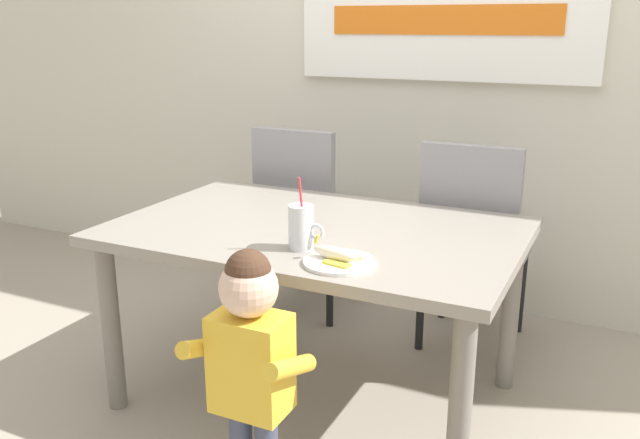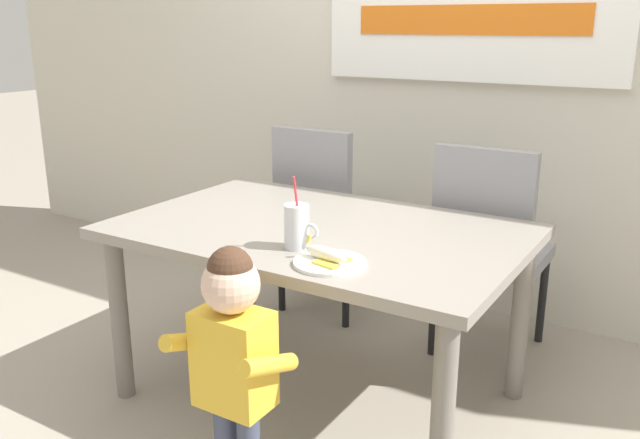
{
  "view_description": "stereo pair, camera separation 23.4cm",
  "coord_description": "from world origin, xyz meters",
  "px_view_note": "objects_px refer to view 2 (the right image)",
  "views": [
    {
      "loc": [
        1.03,
        -2.12,
        1.44
      ],
      "look_at": [
        0.06,
        -0.1,
        0.77
      ],
      "focal_mm": 37.32,
      "sensor_mm": 36.0,
      "label": 1
    },
    {
      "loc": [
        1.24,
        -2.01,
        1.44
      ],
      "look_at": [
        0.06,
        -0.1,
        0.77
      ],
      "focal_mm": 37.32,
      "sensor_mm": 36.0,
      "label": 2
    }
  ],
  "objects_px": {
    "dining_chair_left": "(324,210)",
    "dining_chair_right": "(488,241)",
    "toddler_standing": "(233,348)",
    "peeled_banana": "(327,255)",
    "dining_table": "(319,248)",
    "milk_cup": "(297,229)",
    "snack_plate": "(330,263)"
  },
  "relations": [
    {
      "from": "milk_cup",
      "to": "peeled_banana",
      "type": "height_order",
      "value": "milk_cup"
    },
    {
      "from": "toddler_standing",
      "to": "milk_cup",
      "type": "height_order",
      "value": "milk_cup"
    },
    {
      "from": "dining_table",
      "to": "toddler_standing",
      "type": "relative_size",
      "value": 1.78
    },
    {
      "from": "peeled_banana",
      "to": "snack_plate",
      "type": "bearing_deg",
      "value": 8.16
    },
    {
      "from": "dining_table",
      "to": "dining_chair_left",
      "type": "relative_size",
      "value": 1.55
    },
    {
      "from": "dining_chair_left",
      "to": "dining_chair_right",
      "type": "height_order",
      "value": "same"
    },
    {
      "from": "milk_cup",
      "to": "snack_plate",
      "type": "distance_m",
      "value": 0.2
    },
    {
      "from": "toddler_standing",
      "to": "snack_plate",
      "type": "relative_size",
      "value": 3.64
    },
    {
      "from": "dining_table",
      "to": "milk_cup",
      "type": "xyz_separation_m",
      "value": [
        0.07,
        -0.25,
        0.15
      ]
    },
    {
      "from": "snack_plate",
      "to": "milk_cup",
      "type": "bearing_deg",
      "value": 155.45
    },
    {
      "from": "dining_chair_left",
      "to": "dining_table",
      "type": "bearing_deg",
      "value": 120.08
    },
    {
      "from": "dining_chair_left",
      "to": "toddler_standing",
      "type": "distance_m",
      "value": 1.46
    },
    {
      "from": "dining_table",
      "to": "dining_chair_left",
      "type": "distance_m",
      "value": 0.82
    },
    {
      "from": "snack_plate",
      "to": "peeled_banana",
      "type": "xyz_separation_m",
      "value": [
        -0.01,
        -0.0,
        0.03
      ]
    },
    {
      "from": "dining_table",
      "to": "dining_chair_left",
      "type": "xyz_separation_m",
      "value": [
        -0.41,
        0.71,
        -0.08
      ]
    },
    {
      "from": "dining_chair_right",
      "to": "snack_plate",
      "type": "xyz_separation_m",
      "value": [
        -0.2,
        -1.0,
        0.17
      ]
    },
    {
      "from": "toddler_standing",
      "to": "snack_plate",
      "type": "bearing_deg",
      "value": 67.08
    },
    {
      "from": "dining_chair_left",
      "to": "dining_chair_right",
      "type": "distance_m",
      "value": 0.85
    },
    {
      "from": "dining_chair_left",
      "to": "dining_chair_right",
      "type": "xyz_separation_m",
      "value": [
        0.85,
        -0.04,
        0.0
      ]
    },
    {
      "from": "dining_table",
      "to": "dining_chair_right",
      "type": "bearing_deg",
      "value": 56.64
    },
    {
      "from": "dining_table",
      "to": "dining_chair_right",
      "type": "relative_size",
      "value": 1.55
    },
    {
      "from": "dining_chair_right",
      "to": "peeled_banana",
      "type": "height_order",
      "value": "dining_chair_right"
    },
    {
      "from": "dining_chair_left",
      "to": "snack_plate",
      "type": "xyz_separation_m",
      "value": [
        0.65,
        -1.04,
        0.17
      ]
    },
    {
      "from": "milk_cup",
      "to": "snack_plate",
      "type": "height_order",
      "value": "milk_cup"
    },
    {
      "from": "milk_cup",
      "to": "snack_plate",
      "type": "bearing_deg",
      "value": -24.55
    },
    {
      "from": "dining_chair_right",
      "to": "toddler_standing",
      "type": "distance_m",
      "value": 1.36
    },
    {
      "from": "dining_chair_left",
      "to": "toddler_standing",
      "type": "xyz_separation_m",
      "value": [
        0.52,
        -1.36,
        -0.02
      ]
    },
    {
      "from": "dining_chair_left",
      "to": "milk_cup",
      "type": "height_order",
      "value": "milk_cup"
    },
    {
      "from": "toddler_standing",
      "to": "milk_cup",
      "type": "xyz_separation_m",
      "value": [
        -0.04,
        0.4,
        0.25
      ]
    },
    {
      "from": "toddler_standing",
      "to": "dining_table",
      "type": "bearing_deg",
      "value": 99.22
    },
    {
      "from": "peeled_banana",
      "to": "toddler_standing",
      "type": "bearing_deg",
      "value": -111.41
    },
    {
      "from": "dining_chair_left",
      "to": "snack_plate",
      "type": "relative_size",
      "value": 4.17
    }
  ]
}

